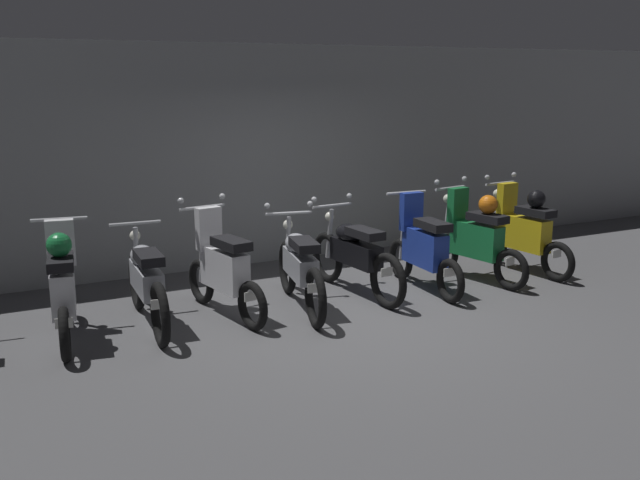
{
  "coord_description": "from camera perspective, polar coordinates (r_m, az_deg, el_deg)",
  "views": [
    {
      "loc": [
        -3.82,
        -6.66,
        2.61
      ],
      "look_at": [
        -0.11,
        0.64,
        0.75
      ],
      "focal_mm": 40.83,
      "sensor_mm": 36.0,
      "label": 1
    }
  ],
  "objects": [
    {
      "name": "motorbike_slot_1",
      "position": [
        7.9,
        -13.46,
        -3.14
      ],
      "size": [
        0.56,
        1.95,
        1.03
      ],
      "color": "black",
      "rests_on": "ground"
    },
    {
      "name": "motorbike_slot_6",
      "position": [
        9.58,
        12.06,
        0.21
      ],
      "size": [
        0.58,
        1.67,
        1.29
      ],
      "color": "black",
      "rests_on": "ground"
    },
    {
      "name": "motorbike_slot_3",
      "position": [
        8.24,
        -1.6,
        -2.1
      ],
      "size": [
        0.63,
        1.93,
        1.15
      ],
      "color": "black",
      "rests_on": "ground"
    },
    {
      "name": "motorbike_slot_2",
      "position": [
        8.07,
        -7.62,
        -2.27
      ],
      "size": [
        0.58,
        1.67,
        1.29
      ],
      "color": "black",
      "rests_on": "ground"
    },
    {
      "name": "motorbike_slot_5",
      "position": [
        9.06,
        8.09,
        -0.64
      ],
      "size": [
        0.56,
        1.68,
        1.18
      ],
      "color": "black",
      "rests_on": "ground"
    },
    {
      "name": "back_wall",
      "position": [
        10.29,
        -5.04,
        6.65
      ],
      "size": [
        16.0,
        0.3,
        3.03
      ],
      "primitive_type": "cube",
      "color": "gray",
      "rests_on": "ground"
    },
    {
      "name": "ground_plane",
      "position": [
        8.12,
        2.74,
        -5.98
      ],
      "size": [
        80.0,
        80.0,
        0.0
      ],
      "primitive_type": "plane",
      "color": "#4C4C4F"
    },
    {
      "name": "motorbike_slot_4",
      "position": [
        8.8,
        2.74,
        -1.14
      ],
      "size": [
        0.59,
        1.95,
        1.15
      ],
      "color": "black",
      "rests_on": "ground"
    },
    {
      "name": "motorbike_slot_0",
      "position": [
        7.68,
        -19.5,
        -3.41
      ],
      "size": [
        0.56,
        1.67,
        1.18
      ],
      "color": "black",
      "rests_on": "ground"
    },
    {
      "name": "motorbike_slot_7",
      "position": [
        10.16,
        15.65,
        0.72
      ],
      "size": [
        0.59,
        1.68,
        1.29
      ],
      "color": "black",
      "rests_on": "ground"
    }
  ]
}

